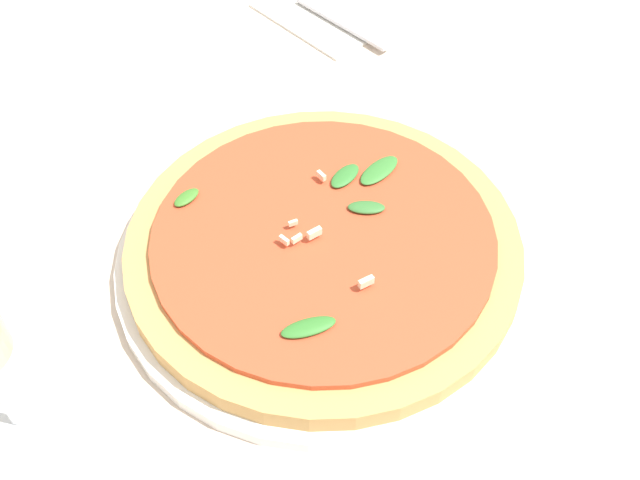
{
  "coord_description": "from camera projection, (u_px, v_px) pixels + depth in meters",
  "views": [
    {
      "loc": [
        -0.31,
        0.2,
        0.49
      ],
      "look_at": [
        0.03,
        0.0,
        0.03
      ],
      "focal_mm": 42.0,
      "sensor_mm": 36.0,
      "label": 1
    }
  ],
  "objects": [
    {
      "name": "napkin",
      "position": [
        322.0,
        15.0,
        0.87
      ],
      "size": [
        0.17,
        0.13,
        0.01
      ],
      "rotation": [
        0.0,
        0.0,
        0.22
      ],
      "color": "silver",
      "rests_on": "ground_plane"
    },
    {
      "name": "ground_plane",
      "position": [
        344.0,
        289.0,
        0.61
      ],
      "size": [
        6.0,
        6.0,
        0.0
      ],
      "primitive_type": "plane",
      "color": "beige"
    },
    {
      "name": "fork",
      "position": [
        317.0,
        8.0,
        0.87
      ],
      "size": [
        0.22,
        0.07,
        0.0
      ],
      "rotation": [
        0.0,
        0.0,
        0.24
      ],
      "color": "silver",
      "rests_on": "ground_plane"
    },
    {
      "name": "pizza_arugula_main",
      "position": [
        320.0,
        250.0,
        0.62
      ],
      "size": [
        0.34,
        0.34,
        0.05
      ],
      "color": "white",
      "rests_on": "ground_plane"
    }
  ]
}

